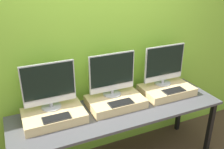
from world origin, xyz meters
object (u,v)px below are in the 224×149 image
monitor_right (164,65)px  keyboard_left (56,118)px  keyboard_center (121,103)px  monitor_center (112,74)px  keyboard_right (174,90)px  monitor_left (49,86)px

monitor_right → keyboard_left: bearing=-170.7°
keyboard_center → monitor_center: bearing=90.0°
monitor_right → keyboard_right: bearing=-90.0°
monitor_left → monitor_right: same height
keyboard_left → monitor_center: (0.69, 0.23, 0.24)m
monitor_center → keyboard_right: 0.76m
monitor_center → keyboard_center: (0.00, -0.23, -0.24)m
monitor_left → keyboard_center: monitor_left is taller
keyboard_center → keyboard_left: bearing=180.0°
keyboard_left → keyboard_right: 1.38m
monitor_left → keyboard_right: bearing=-9.3°
monitor_left → monitor_center: 0.69m
monitor_right → monitor_left: bearing=180.0°
monitor_left → keyboard_center: bearing=-18.1°
keyboard_left → keyboard_right: bearing=0.0°
keyboard_left → monitor_center: bearing=18.1°
keyboard_center → monitor_right: 0.76m
monitor_center → keyboard_center: size_ratio=1.98×
keyboard_center → monitor_right: monitor_right is taller
monitor_right → keyboard_right: size_ratio=1.98×
keyboard_left → keyboard_right: size_ratio=1.00×
keyboard_center → monitor_right: size_ratio=0.51×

